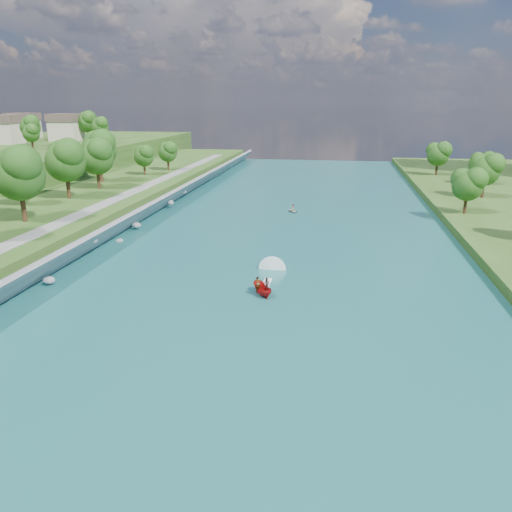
# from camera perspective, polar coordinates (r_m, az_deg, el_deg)

# --- Properties ---
(ground) EXTENTS (260.00, 260.00, 0.00)m
(ground) POSITION_cam_1_polar(r_m,az_deg,el_deg) (54.72, -0.29, -5.34)
(ground) COLOR #2D5119
(ground) RESTS_ON ground
(river_water) EXTENTS (55.00, 240.00, 0.10)m
(river_water) POSITION_cam_1_polar(r_m,az_deg,el_deg) (73.38, 2.32, 0.63)
(river_water) COLOR #195A61
(river_water) RESTS_ON ground
(ridge_west) EXTENTS (60.00, 120.00, 9.00)m
(ridge_west) POSITION_cam_1_polar(r_m,az_deg,el_deg) (171.81, -23.08, 10.37)
(ridge_west) COLOR #2D5119
(ridge_west) RESTS_ON ground
(riprap_bank) EXTENTS (4.52, 236.00, 4.29)m
(riprap_bank) POSITION_cam_1_polar(r_m,az_deg,el_deg) (79.11, -16.71, 2.44)
(riprap_bank) COLOR slate
(riprap_bank) RESTS_ON ground
(riverside_path) EXTENTS (3.00, 200.00, 0.10)m
(riverside_path) POSITION_cam_1_polar(r_m,az_deg,el_deg) (82.81, -20.62, 3.95)
(riverside_path) COLOR gray
(riverside_path) RESTS_ON berm_west
(ridge_houses) EXTENTS (29.50, 29.50, 8.40)m
(ridge_houses) POSITION_cam_1_polar(r_m,az_deg,el_deg) (178.72, -24.28, 13.29)
(ridge_houses) COLOR beige
(ridge_houses) RESTS_ON ridge_west
(trees_ridge) EXTENTS (20.45, 51.58, 10.86)m
(trees_ridge) POSITION_cam_1_polar(r_m,az_deg,el_deg) (168.45, -20.15, 13.80)
(trees_ridge) COLOR #244412
(trees_ridge) RESTS_ON ridge_west
(motorboat) EXTENTS (3.60, 18.76, 2.25)m
(motorboat) POSITION_cam_1_polar(r_m,az_deg,el_deg) (58.12, 0.97, -3.20)
(motorboat) COLOR #AB0F0D
(motorboat) RESTS_ON river_water
(raft) EXTENTS (3.25, 3.62, 1.60)m
(raft) POSITION_cam_1_polar(r_m,az_deg,el_deg) (99.20, 4.24, 5.23)
(raft) COLOR #95999D
(raft) RESTS_ON river_water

